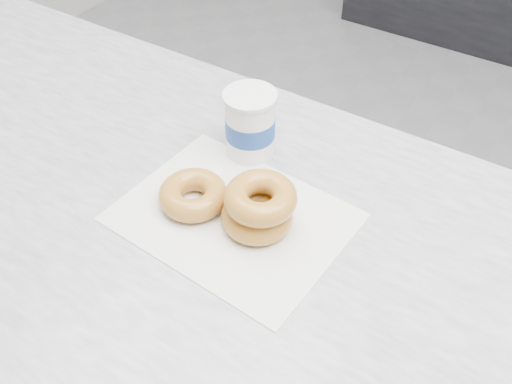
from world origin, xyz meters
TOP-DOWN VIEW (x-y plane):
  - ground at (0.00, 0.00)m, footprint 5.00×5.00m
  - wax_paper at (-0.35, -0.56)m, footprint 0.36×0.28m
  - donut_single at (-0.42, -0.57)m, footprint 0.13×0.13m
  - donut_stack at (-0.31, -0.56)m, footprint 0.15×0.15m
  - coffee_cup at (-0.41, -0.42)m, footprint 0.11×0.11m

SIDE VIEW (x-z plane):
  - ground at x=0.00m, z-range 0.00..0.00m
  - wax_paper at x=-0.35m, z-range 0.90..0.90m
  - donut_single at x=-0.42m, z-range 0.90..0.94m
  - donut_stack at x=-0.31m, z-range 0.90..0.98m
  - coffee_cup at x=-0.41m, z-range 0.90..1.02m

